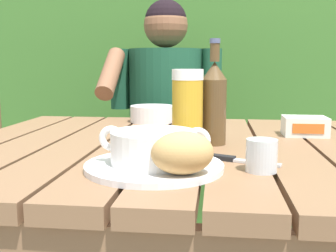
# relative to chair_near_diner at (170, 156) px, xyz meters

# --- Properties ---
(dining_table) EXTENTS (1.17, 0.96, 0.72)m
(dining_table) POSITION_rel_chair_near_diner_xyz_m (0.13, -0.92, 0.16)
(dining_table) COLOR brown
(dining_table) RESTS_ON ground_plane
(hedge_backdrop) EXTENTS (3.71, 0.96, 2.64)m
(hedge_backdrop) POSITION_rel_chair_near_diner_xyz_m (0.25, 0.64, 0.60)
(hedge_backdrop) COLOR #3C6D2B
(hedge_backdrop) RESTS_ON ground_plane
(chair_near_diner) EXTENTS (0.44, 0.43, 0.98)m
(chair_near_diner) POSITION_rel_chair_near_diner_xyz_m (0.00, 0.00, 0.00)
(chair_near_diner) COLOR brown
(chair_near_diner) RESTS_ON ground_plane
(person_eating) EXTENTS (0.48, 0.47, 1.19)m
(person_eating) POSITION_rel_chair_near_diner_xyz_m (-0.00, -0.20, 0.23)
(person_eating) COLOR #194931
(person_eating) RESTS_ON ground_plane
(serving_plate) EXTENTS (0.27, 0.27, 0.01)m
(serving_plate) POSITION_rel_chair_near_diner_xyz_m (0.10, -1.18, 0.25)
(serving_plate) COLOR white
(serving_plate) RESTS_ON dining_table
(soup_bowl) EXTENTS (0.22, 0.17, 0.07)m
(soup_bowl) POSITION_rel_chair_near_diner_xyz_m (0.10, -1.18, 0.29)
(soup_bowl) COLOR white
(soup_bowl) RESTS_ON serving_plate
(bread_roll) EXTENTS (0.13, 0.11, 0.08)m
(bread_roll) POSITION_rel_chair_near_diner_xyz_m (0.17, -1.25, 0.30)
(bread_roll) COLOR tan
(bread_roll) RESTS_ON serving_plate
(beer_glass) EXTENTS (0.08, 0.08, 0.19)m
(beer_glass) POSITION_rel_chair_near_diner_xyz_m (0.15, -0.97, 0.34)
(beer_glass) COLOR gold
(beer_glass) RESTS_ON dining_table
(beer_bottle) EXTENTS (0.06, 0.06, 0.26)m
(beer_bottle) POSITION_rel_chair_near_diner_xyz_m (0.22, -0.92, 0.36)
(beer_bottle) COLOR brown
(beer_bottle) RESTS_ON dining_table
(water_glass_small) EXTENTS (0.06, 0.06, 0.06)m
(water_glass_small) POSITION_rel_chair_near_diner_xyz_m (0.31, -1.18, 0.28)
(water_glass_small) COLOR silver
(water_glass_small) RESTS_ON dining_table
(butter_tub) EXTENTS (0.12, 0.09, 0.05)m
(butter_tub) POSITION_rel_chair_near_diner_xyz_m (0.47, -0.76, 0.28)
(butter_tub) COLOR white
(butter_tub) RESTS_ON dining_table
(table_knife) EXTENTS (0.16, 0.08, 0.01)m
(table_knife) POSITION_rel_chair_near_diner_xyz_m (0.26, -1.10, 0.25)
(table_knife) COLOR silver
(table_knife) RESTS_ON dining_table
(diner_bowl) EXTENTS (0.15, 0.15, 0.06)m
(diner_bowl) POSITION_rel_chair_near_diner_xyz_m (-0.00, -0.54, 0.28)
(diner_bowl) COLOR white
(diner_bowl) RESTS_ON dining_table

